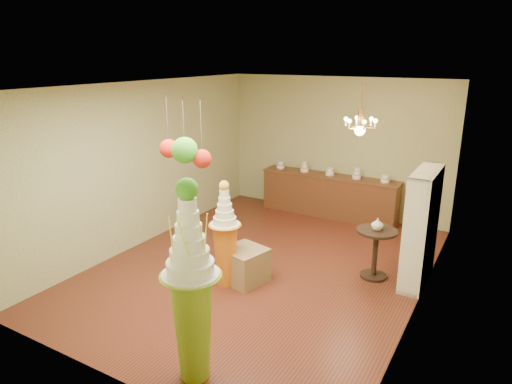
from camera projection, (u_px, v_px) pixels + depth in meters
The scene contains 17 objects.
floor at pixel (263, 267), 7.72m from camera, with size 6.50×6.50×0.00m, color #582417.
ceiling at pixel (264, 85), 6.85m from camera, with size 6.50×6.50×0.00m, color beige.
wall_back at pixel (336, 147), 9.98m from camera, with size 5.00×0.04×3.00m, color tan.
wall_front at pixel (107, 256), 4.59m from camera, with size 5.00×0.04×3.00m, color tan.
wall_left at pixel (146, 163), 8.48m from camera, with size 0.04×6.50×3.00m, color tan.
wall_right at pixel (427, 206), 6.09m from camera, with size 0.04×6.50×3.00m, color tan.
pedestal_green at pixel (192, 303), 4.84m from camera, with size 0.72×0.72×2.29m.
pedestal_orange at pixel (225, 246), 6.95m from camera, with size 0.52×0.52×1.68m.
burlap_riser at pixel (245, 265), 7.15m from camera, with size 0.60×0.60×0.55m, color #937750.
sideboard at pixel (329, 195), 10.04m from camera, with size 3.04×0.54×1.16m.
shelving_unit at pixel (421, 227), 7.00m from camera, with size 0.33×1.20×1.80m.
round_table at pixel (376, 247), 7.22m from camera, with size 0.73×0.73×0.82m.
vase at pixel (377, 224), 7.10m from camera, with size 0.18×0.18×0.19m, color white.
pom_red_left at pixel (169, 148), 5.79m from camera, with size 0.24×0.24×0.82m.
pom_green_mid at pixel (185, 150), 5.28m from camera, with size 0.31×0.31×0.77m.
pom_red_right at pixel (202, 159), 5.33m from camera, with size 0.22×0.22×0.84m.
chandelier at pixel (360, 127), 7.46m from camera, with size 0.59×0.59×0.85m.
Camera 1 is at (3.40, -6.14, 3.45)m, focal length 32.00 mm.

